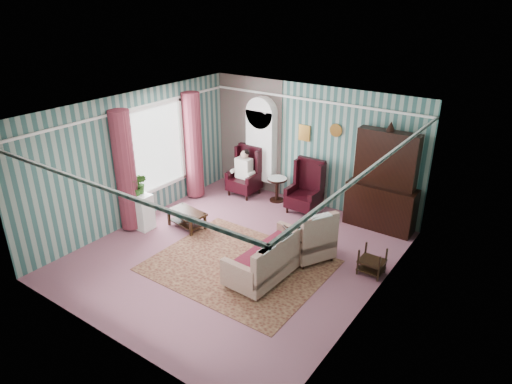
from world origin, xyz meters
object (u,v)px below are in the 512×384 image
Objects in this scene: dresser_hutch at (384,178)px; wingback_right at (304,187)px; floral_armchair at (309,233)px; round_side_table at (277,190)px; sofa at (269,249)px; bookcase at (261,151)px; plant_stand at (140,211)px; coffee_table at (187,219)px; seated_woman at (244,173)px; wingback_left at (244,172)px; nest_table at (372,261)px.

dresser_hutch is 1.89× the size of wingback_right.
floral_armchair is at bearing -108.60° from dresser_hutch.
dresser_hutch is at bearing 2.64° from round_side_table.
wingback_right is at bearing -10.01° from round_side_table.
floral_armchair reaches higher than sofa.
round_side_table is (0.65, -0.24, -0.82)m from bookcase.
sofa is (3.30, 0.12, 0.12)m from plant_stand.
sofa is (-1.00, -2.90, -0.66)m from dresser_hutch.
coffee_table is at bearing 34.94° from plant_stand.
dresser_hutch is 3.56m from seated_woman.
seated_woman is at bearing 0.00° from wingback_left.
wingback_left reaches higher than sofa.
wingback_right is at bearing 18.32° from sofa.
nest_table is at bearing -20.85° from wingback_left.
nest_table is 1.27m from floral_armchair.
plant_stand is 1.03m from coffee_table.
dresser_hutch is 5.31m from plant_stand.
bookcase is 1.90× the size of seated_woman.
plant_stand is at bearing -108.49° from bookcase.
seated_woman reaches higher than sofa.
wingback_right is at bearing 61.14° from floral_armchair.
dresser_hutch reaches higher than wingback_left.
plant_stand is at bearing -145.06° from coffee_table.
wingback_right is (-1.75, -0.27, -0.55)m from dresser_hutch.
dresser_hutch is (3.25, -0.12, 0.06)m from bookcase.
wingback_left is at bearing 45.94° from sofa.
floral_armchair is (2.58, -2.10, -0.59)m from bookcase.
wingback_right reaches higher than plant_stand.
nest_table is 1.92m from sofa.
dresser_hutch reaches higher than sofa.
plant_stand is (-4.87, -1.20, 0.13)m from nest_table.
sofa is (2.50, -2.63, -0.10)m from wingback_left.
wingback_left is 3.63m from sofa.
nest_table is 4.09m from coffee_table.
coffee_table is (0.02, -2.17, -0.40)m from seated_woman.
dresser_hutch is 3.55m from wingback_left.
wingback_left is 3.31m from floral_armchair.
bookcase is at bearing 177.89° from dresser_hutch.
bookcase is 0.95× the size of dresser_hutch.
seated_woman reaches higher than nest_table.
dresser_hutch reaches higher than wingback_right.
plant_stand is at bearing 134.75° from floral_armchair.
dresser_hutch is at bearing -16.58° from sofa.
coffee_table is (-1.73, -2.17, -0.43)m from wingback_right.
wingback_left is 1.75m from wingback_right.
round_side_table is 0.57× the size of floral_armchair.
wingback_right reaches higher than seated_woman.
wingback_left reaches higher than coffee_table.
wingback_right is 2.03m from floral_armchair.
sofa reaches higher than plant_stand.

